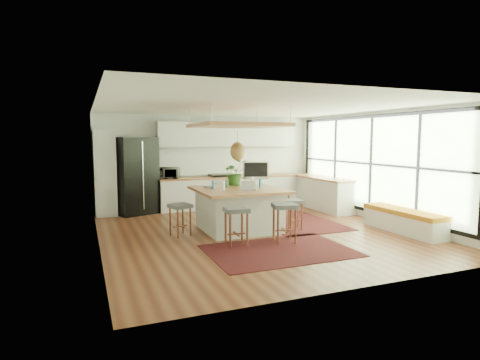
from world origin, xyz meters
name	(u,v)px	position (x,y,z in m)	size (l,w,h in m)	color
floor	(257,232)	(0.00, 0.00, 0.00)	(7.00, 7.00, 0.00)	#552618
ceiling	(258,107)	(0.00, 0.00, 2.70)	(7.00, 7.00, 0.00)	white
wall_back	(209,162)	(0.00, 3.50, 1.35)	(6.50, 6.50, 0.00)	silver
wall_front	(365,190)	(0.00, -3.50, 1.35)	(6.50, 6.50, 0.00)	silver
wall_left	(97,176)	(-3.25, 0.00, 1.35)	(7.00, 7.00, 0.00)	silver
wall_right	(378,166)	(3.25, 0.00, 1.35)	(7.00, 7.00, 0.00)	silver
window_wall	(377,164)	(3.22, 0.00, 1.40)	(0.10, 6.20, 2.60)	black
pantry	(105,173)	(-2.95, 3.18, 1.12)	(0.55, 0.60, 2.25)	silver
back_counter_base	(230,192)	(0.55, 3.18, 0.44)	(4.20, 0.60, 0.88)	silver
back_counter_top	(230,177)	(0.55, 3.18, 0.90)	(4.24, 0.64, 0.05)	#965535
backsplash	(226,161)	(0.55, 3.48, 1.35)	(4.20, 0.02, 0.80)	white
upper_cabinets	(228,135)	(0.55, 3.32, 2.15)	(4.20, 0.34, 0.70)	silver
range	(222,191)	(0.30, 3.18, 0.50)	(0.76, 0.62, 1.00)	#A5A5AA
right_counter_base	(320,193)	(2.93, 2.00, 0.44)	(0.60, 2.50, 0.88)	silver
right_counter_top	(321,178)	(2.93, 2.00, 0.90)	(0.64, 2.54, 0.05)	#965535
window_bench	(403,221)	(2.95, -1.20, 0.25)	(0.52, 2.00, 0.50)	silver
ceiling_panel	(237,138)	(-0.30, 0.40, 2.05)	(1.86, 1.86, 0.80)	#965535
rug_near	(279,251)	(-0.22, -1.49, 0.01)	(2.60, 1.80, 0.01)	black
rug_right	(295,222)	(1.26, 0.57, 0.01)	(1.80, 2.60, 0.01)	black
fridge	(135,180)	(-2.18, 3.15, 0.93)	(1.03, 0.80, 2.07)	black
island	(238,209)	(-0.30, 0.35, 0.47)	(1.85, 1.85, 0.93)	#965535
stool_near_left	(236,227)	(-0.82, -0.87, 0.35)	(0.43, 0.43, 0.73)	#4B4E53
stool_near_right	(284,224)	(0.14, -0.99, 0.35)	(0.45, 0.45, 0.77)	#4B4E53
stool_right_front	(293,214)	(0.85, -0.09, 0.35)	(0.40, 0.40, 0.67)	#4B4E53
stool_right_back	(279,206)	(1.00, 0.89, 0.35)	(0.44, 0.44, 0.75)	#4B4E53
stool_left_side	(180,219)	(-1.64, 0.27, 0.35)	(0.40, 0.40, 0.67)	#4B4E53
laptop	(249,185)	(-0.23, -0.08, 1.05)	(0.29, 0.31, 0.22)	#A5A5AA
monitor	(256,174)	(0.30, 0.75, 1.19)	(0.61, 0.22, 0.57)	#A5A5AA
microwave	(169,172)	(-1.25, 3.16, 1.11)	(0.55, 0.30, 0.37)	#A5A5AA
island_plant	(235,175)	(-0.15, 0.95, 1.17)	(0.55, 0.61, 0.48)	#1E4C19
island_bowl	(208,187)	(-0.89, 0.71, 0.96)	(0.24, 0.24, 0.06)	white
island_bottle_0	(213,185)	(-0.85, 0.45, 1.03)	(0.07, 0.07, 0.19)	#348DD3
island_bottle_1	(224,186)	(-0.70, 0.20, 1.03)	(0.07, 0.07, 0.19)	white
island_bottle_2	(254,185)	(-0.05, 0.05, 1.03)	(0.07, 0.07, 0.19)	#AB8739
island_bottle_3	(252,183)	(0.05, 0.40, 1.03)	(0.07, 0.07, 0.19)	white
island_bottle_4	(226,183)	(-0.50, 0.60, 1.03)	(0.07, 0.07, 0.19)	#568550
island_bottle_5	(261,184)	(0.20, 0.25, 1.03)	(0.07, 0.07, 0.19)	#348DD3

